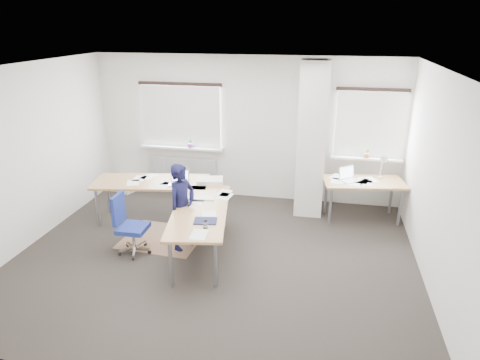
% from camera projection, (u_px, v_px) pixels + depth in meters
% --- Properties ---
extents(ground, '(6.00, 6.00, 0.00)m').
position_uv_depth(ground, '(215.00, 257.00, 6.53)').
color(ground, '#2B2723').
rests_on(ground, ground).
extents(room_shell, '(6.04, 5.04, 2.82)m').
position_uv_depth(room_shell, '(232.00, 139.00, 6.30)').
color(room_shell, beige).
rests_on(room_shell, ground).
extents(floor_mat, '(1.32, 1.14, 0.01)m').
position_uv_depth(floor_mat, '(163.00, 238.00, 7.08)').
color(floor_mat, '#8B664C').
rests_on(floor_mat, ground).
extents(white_crate, '(0.54, 0.45, 0.27)m').
position_uv_depth(white_crate, '(125.00, 185.00, 9.02)').
color(white_crate, white).
rests_on(white_crate, ground).
extents(desk_main, '(2.82, 2.63, 0.96)m').
position_uv_depth(desk_main, '(177.00, 196.00, 6.98)').
color(desk_main, '#996C42').
rests_on(desk_main, ground).
extents(desk_side, '(1.50, 0.93, 1.22)m').
position_uv_depth(desk_side, '(364.00, 183.00, 7.55)').
color(desk_side, '#996C42').
rests_on(desk_side, ground).
extents(task_chair, '(0.52, 0.51, 0.96)m').
position_uv_depth(task_chair, '(132.00, 237.00, 6.56)').
color(task_chair, navy).
rests_on(task_chair, ground).
extents(person, '(0.51, 0.60, 1.39)m').
position_uv_depth(person, '(182.00, 207.00, 6.57)').
color(person, black).
rests_on(person, ground).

